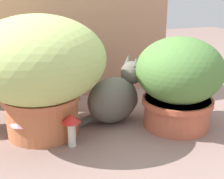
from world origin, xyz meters
TOP-DOWN VIEW (x-y plane):
  - ground_plane at (0.00, 0.00)m, footprint 6.00×6.00m
  - cardboard_backdrop at (0.10, 0.59)m, footprint 1.18×0.03m
  - grass_planter at (-0.15, 0.16)m, footprint 0.56×0.56m
  - leafy_planter at (0.44, 0.01)m, footprint 0.39×0.39m
  - cat at (0.20, 0.17)m, footprint 0.39×0.23m
  - mushroom_ornament_pink at (-0.24, 0.09)m, footprint 0.10×0.10m
  - mushroom_ornament_red at (-0.06, -0.00)m, footprint 0.08×0.08m

SIDE VIEW (x-z plane):
  - ground_plane at x=0.00m, z-range 0.00..0.00m
  - mushroom_ornament_red at x=-0.06m, z-range 0.03..0.16m
  - mushroom_ornament_pink at x=-0.24m, z-range 0.03..0.17m
  - cat at x=0.20m, z-range -0.04..0.28m
  - leafy_planter at x=0.44m, z-range 0.01..0.43m
  - grass_planter at x=-0.15m, z-range 0.04..0.56m
  - cardboard_backdrop at x=0.10m, z-range 0.00..0.88m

